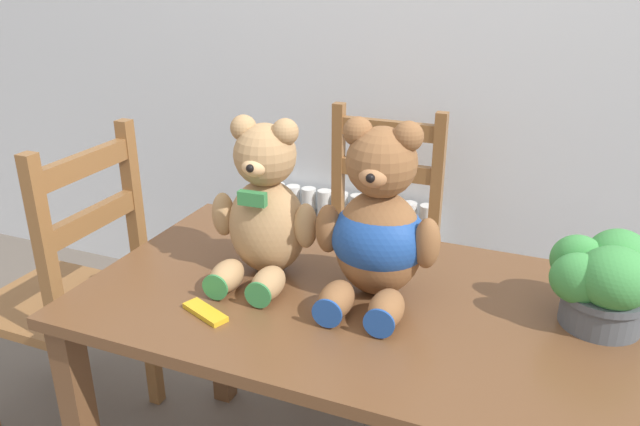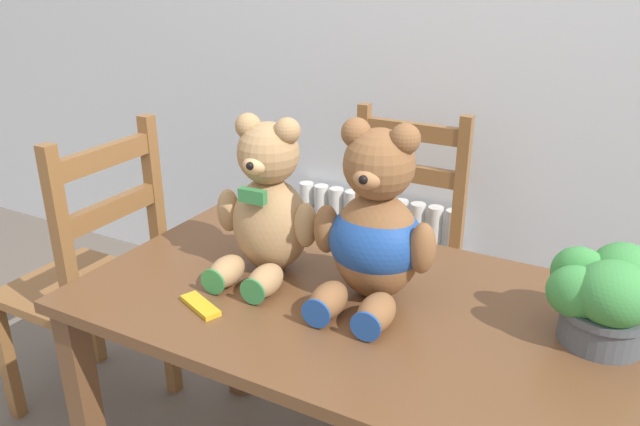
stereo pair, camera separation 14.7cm
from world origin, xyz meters
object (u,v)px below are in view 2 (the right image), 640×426
(wooden_chair_behind, at_px, (392,257))
(chocolate_bar, at_px, (200,306))
(wooden_chair_side, at_px, (91,284))
(teddy_bear_left, at_px, (267,207))
(teddy_bear_right, at_px, (375,231))
(potted_plant, at_px, (607,295))

(wooden_chair_behind, distance_m, chocolate_bar, 0.95)
(wooden_chair_side, xyz_separation_m, chocolate_bar, (0.66, -0.24, 0.24))
(teddy_bear_left, xyz_separation_m, chocolate_bar, (-0.03, -0.23, -0.17))
(wooden_chair_behind, bearing_deg, teddy_bear_left, 84.53)
(wooden_chair_behind, xyz_separation_m, teddy_bear_right, (0.22, -0.67, 0.41))
(teddy_bear_right, relative_size, chocolate_bar, 3.47)
(teddy_bear_left, distance_m, teddy_bear_right, 0.29)
(wooden_chair_behind, xyz_separation_m, potted_plant, (0.71, -0.62, 0.35))
(chocolate_bar, bearing_deg, potted_plant, 20.04)
(teddy_bear_left, relative_size, chocolate_bar, 3.29)
(teddy_bear_left, height_order, teddy_bear_right, teddy_bear_right)
(potted_plant, height_order, chocolate_bar, potted_plant)
(potted_plant, xyz_separation_m, chocolate_bar, (-0.81, -0.29, -0.10))
(wooden_chair_side, xyz_separation_m, potted_plant, (1.46, 0.05, 0.34))
(wooden_chair_behind, relative_size, potted_plant, 4.30)
(wooden_chair_behind, distance_m, teddy_bear_left, 0.80)
(wooden_chair_behind, height_order, potted_plant, wooden_chair_behind)
(chocolate_bar, bearing_deg, wooden_chair_side, 159.93)
(chocolate_bar, bearing_deg, teddy_bear_left, 81.47)
(wooden_chair_behind, distance_m, teddy_bear_right, 0.82)
(wooden_chair_behind, xyz_separation_m, chocolate_bar, (-0.10, -0.91, 0.25))
(wooden_chair_behind, relative_size, wooden_chair_side, 0.96)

